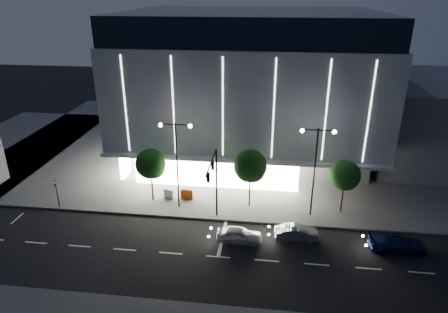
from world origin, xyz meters
The scene contains 17 objects.
ground centered at (0.00, 0.00, 0.00)m, with size 160.00×160.00×0.00m, color black.
sidewalk_museum centered at (5.00, 24.00, 0.07)m, with size 70.00×40.00×0.15m, color #474747.
museum centered at (2.98, 22.31, 9.27)m, with size 30.00×25.80×18.00m.
annex_building centered at (26.00, 24.00, 5.00)m, with size 16.00×20.00×10.00m, color #4C4C51.
traffic_mast centered at (1.00, 3.34, 5.03)m, with size 0.33×5.89×7.07m.
street_lamp_west centered at (-3.00, 6.00, 5.96)m, with size 3.16×0.36×9.00m.
street_lamp_east centered at (10.00, 6.00, 5.96)m, with size 3.16×0.36×9.00m.
ped_signal_far centered at (-15.00, 4.50, 1.89)m, with size 0.22×0.24×3.00m.
tree_left centered at (-5.97, 7.02, 4.03)m, with size 3.02×3.02×5.72m.
tree_mid centered at (4.03, 7.02, 4.33)m, with size 3.25×3.25×6.15m.
tree_right centered at (13.03, 7.02, 3.88)m, with size 2.91×2.91×5.51m.
car_lead centered at (3.53, 0.89, 0.67)m, with size 1.59×3.96×1.35m, color #B7BBBF.
car_second centered at (8.50, 1.88, 0.63)m, with size 1.34×3.85×1.27m, color #A2A4A9.
car_third centered at (16.75, 1.27, 0.69)m, with size 1.92×4.73×1.37m, color #141D4D.
barrier_a centered at (-2.46, 7.65, 0.65)m, with size 1.10×0.25×1.00m, color #DD5A0C.
barrier_b centered at (-4.45, 7.57, 0.65)m, with size 1.10×0.25×1.00m, color white.
barrier_c centered at (-2.64, 7.70, 0.65)m, with size 1.10×0.25×1.00m, color #E83E0C.
Camera 1 is at (5.84, -28.27, 20.39)m, focal length 32.00 mm.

